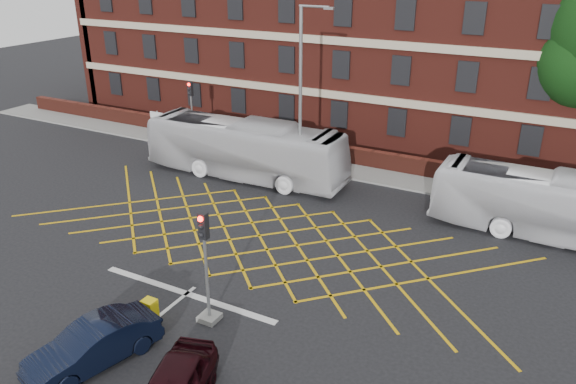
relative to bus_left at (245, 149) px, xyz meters
The scene contains 14 objects.
ground 9.45m from the bus_left, 60.73° to the right, with size 120.00×120.00×0.00m, color black.
victorian_building 15.92m from the bus_left, 70.98° to the left, with size 51.00×12.17×20.40m.
boundary_wall 6.78m from the bus_left, 47.13° to the left, with size 56.00×0.50×1.10m, color #541F16.
far_pavement 6.21m from the bus_left, 40.60° to the left, with size 60.00×3.00×0.12m, color slate.
box_junction_hatching 7.80m from the bus_left, 53.34° to the right, with size 11.50×0.12×0.02m, color #CC990C.
stop_line 12.58m from the bus_left, 68.62° to the right, with size 8.00×0.30×0.02m, color silver.
bus_left is the anchor object (origin of this frame).
bus_right 16.68m from the bus_left, ahead, with size 2.62×11.22×3.12m, color silver.
car_navy 16.81m from the bus_left, 74.76° to the right, with size 1.52×4.35×1.43m, color black.
traffic_light_near 14.05m from the bus_left, 63.35° to the right, with size 0.70×0.70×4.27m.
traffic_light_far 7.49m from the bus_left, 150.76° to the left, with size 0.70×0.70×4.27m.
street_lamp 4.08m from the bus_left, ahead, with size 2.25×1.00×9.84m.
direction_signs 9.29m from the bus_left, 162.79° to the left, with size 1.10×0.16×2.20m.
utility_cabinet 14.52m from the bus_left, 71.51° to the right, with size 0.48×0.43×0.99m, color #DCC00C.
Camera 1 is at (12.18, -17.95, 12.27)m, focal length 35.00 mm.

